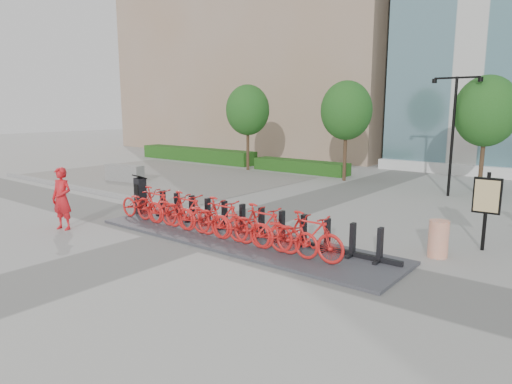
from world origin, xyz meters
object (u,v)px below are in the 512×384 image
Objects in this scene: bike_0 at (142,204)px; kiosk at (140,195)px; construction_barrel at (438,239)px; map_sign at (487,199)px; worker_red at (62,199)px; jersey_barrier at (124,173)px.

bike_0 is 0.91m from kiosk.
map_sign is at bearing 60.16° from construction_barrel.
worker_red is (-1.16, -2.11, 0.36)m from bike_0.
kiosk is 0.66× the size of map_sign.
construction_barrel is (9.98, 4.51, -0.50)m from worker_red.
worker_red is 0.89× the size of jersey_barrier.
bike_0 is 0.92× the size of jersey_barrier.
bike_0 is at bearing -28.33° from kiosk.
jersey_barrier is at bearing 116.90° from worker_red.
bike_0 is 2.43m from worker_red.
jersey_barrier is at bearing 155.09° from kiosk.
bike_0 is 9.15m from construction_barrel.
worker_red reaches higher than construction_barrel.
construction_barrel is 16.63m from jersey_barrier.
bike_0 is 9.00m from jersey_barrier.
worker_red is at bearing -156.03° from map_sign.
map_sign reaches higher than jersey_barrier.
bike_0 is at bearing -164.77° from construction_barrel.
map_sign reaches higher than construction_barrel.
kiosk is 2.67m from worker_red.
kiosk is 1.46× the size of construction_barrel.
jersey_barrier is 1.04× the size of map_sign.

